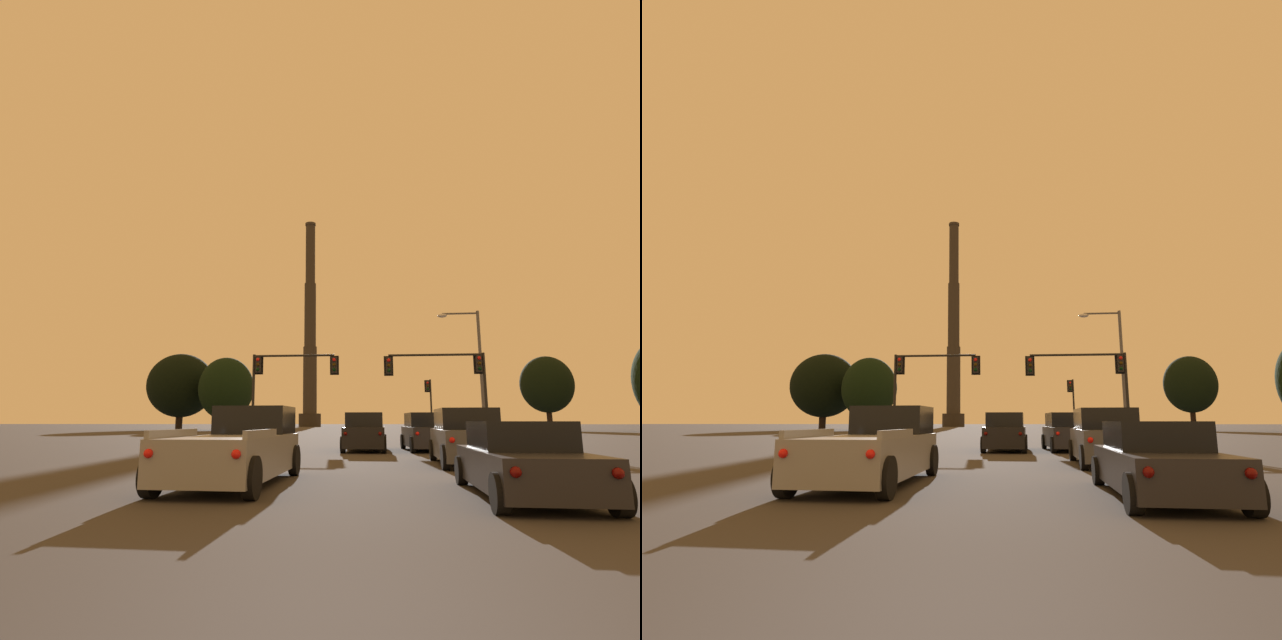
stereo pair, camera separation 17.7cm
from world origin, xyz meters
TOP-DOWN VIEW (x-y plane):
  - pickup_truck_left_lane_third at (-2.90, 9.01)m, footprint 2.37×5.57m
  - sedan_right_lane_third at (3.10, 7.32)m, footprint 2.09×4.74m
  - suv_right_lane_second at (3.44, 14.64)m, footprint 2.24×4.96m
  - suv_right_lane_front at (3.06, 22.95)m, footprint 2.31×4.98m
  - suv_center_lane_front at (0.01, 22.54)m, footprint 2.28×4.97m
  - traffic_light_far_right at (6.56, 49.51)m, footprint 0.78×0.50m
  - traffic_light_overhead_left at (-5.31, 29.05)m, footprint 5.76×0.50m
  - traffic_light_overhead_right at (5.24, 28.28)m, footprint 6.28×0.50m
  - street_lamp at (7.11, 29.87)m, footprint 2.72×0.36m
  - smokestack at (-16.19, 141.15)m, footprint 6.38×6.38m
  - treeline_right_mid at (-23.27, 79.09)m, footprint 9.25×8.33m
  - treeline_center_left at (29.65, 82.49)m, footprint 8.44×7.60m
  - treeline_far_right at (-33.14, 84.48)m, footprint 12.11×10.90m

SIDE VIEW (x-z plane):
  - sedan_right_lane_third at x=3.10m, z-range -0.05..1.38m
  - pickup_truck_left_lane_third at x=-2.90m, z-range -0.11..1.71m
  - suv_right_lane_second at x=3.44m, z-range -0.03..1.83m
  - suv_right_lane_front at x=3.06m, z-range -0.03..1.83m
  - suv_center_lane_front at x=0.01m, z-range -0.03..1.83m
  - traffic_light_far_right at x=6.56m, z-range 0.90..6.59m
  - traffic_light_overhead_right at x=5.24m, z-range 1.51..7.11m
  - traffic_light_overhead_left at x=-5.31m, z-range 1.54..7.29m
  - street_lamp at x=7.11m, z-range 0.93..9.50m
  - treeline_right_mid at x=-23.27m, z-range 0.85..12.90m
  - treeline_center_left at x=29.65m, z-range 1.39..13.46m
  - treeline_far_right at x=-33.14m, z-range 1.06..14.55m
  - smokestack at x=-16.19m, z-range -6.70..54.83m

